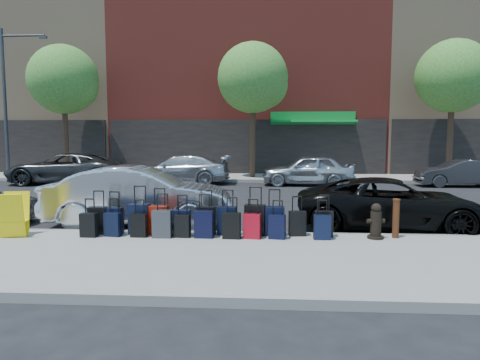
# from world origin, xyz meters

# --- Properties ---
(ground) EXTENTS (120.00, 120.00, 0.00)m
(ground) POSITION_xyz_m (0.00, 0.00, 0.00)
(ground) COLOR black
(ground) RESTS_ON ground
(sidewalk_near) EXTENTS (60.00, 4.00, 0.15)m
(sidewalk_near) POSITION_xyz_m (0.00, -6.50, 0.07)
(sidewalk_near) COLOR gray
(sidewalk_near) RESTS_ON ground
(sidewalk_far) EXTENTS (60.00, 4.00, 0.15)m
(sidewalk_far) POSITION_xyz_m (0.00, 10.00, 0.07)
(sidewalk_far) COLOR gray
(sidewalk_far) RESTS_ON ground
(curb_near) EXTENTS (60.00, 0.08, 0.15)m
(curb_near) POSITION_xyz_m (0.00, -4.48, 0.07)
(curb_near) COLOR gray
(curb_near) RESTS_ON ground
(curb_far) EXTENTS (60.00, 0.08, 0.15)m
(curb_far) POSITION_xyz_m (0.00, 7.98, 0.07)
(curb_far) COLOR gray
(curb_far) RESTS_ON ground
(building_left) EXTENTS (15.00, 12.12, 16.00)m
(building_left) POSITION_xyz_m (-16.00, 17.98, 7.98)
(building_left) COLOR tan
(building_left) RESTS_ON ground
(building_center) EXTENTS (17.00, 12.85, 20.00)m
(building_center) POSITION_xyz_m (0.00, 17.99, 9.98)
(building_center) COLOR maroon
(building_center) RESTS_ON ground
(building_right) EXTENTS (15.00, 12.12, 18.00)m
(building_right) POSITION_xyz_m (16.00, 17.99, 8.98)
(building_right) COLOR tan
(building_right) RESTS_ON ground
(tree_left) EXTENTS (3.80, 3.80, 7.27)m
(tree_left) POSITION_xyz_m (-9.86, 9.50, 5.41)
(tree_left) COLOR black
(tree_left) RESTS_ON sidewalk_far
(tree_center) EXTENTS (3.80, 3.80, 7.27)m
(tree_center) POSITION_xyz_m (0.64, 9.50, 5.41)
(tree_center) COLOR black
(tree_center) RESTS_ON sidewalk_far
(tree_right) EXTENTS (3.80, 3.80, 7.27)m
(tree_right) POSITION_xyz_m (11.14, 9.50, 5.41)
(tree_right) COLOR black
(tree_right) RESTS_ON sidewalk_far
(streetlight) EXTENTS (2.59, 0.18, 8.00)m
(streetlight) POSITION_xyz_m (-12.80, 8.80, 4.66)
(streetlight) COLOR #333338
(streetlight) RESTS_ON sidewalk_far
(suitcase_front_0) EXTENTS (0.40, 0.22, 0.96)m
(suitcase_front_0) POSITION_xyz_m (-2.42, -4.85, 0.45)
(suitcase_front_0) COLOR black
(suitcase_front_0) RESTS_ON sidewalk_near
(suitcase_front_1) EXTENTS (0.41, 0.26, 0.94)m
(suitcase_front_1) POSITION_xyz_m (-2.08, -4.84, 0.45)
(suitcase_front_1) COLOR black
(suitcase_front_1) RESTS_ON sidewalk_near
(suitcase_front_2) EXTENTS (0.46, 0.27, 1.07)m
(suitcase_front_2) POSITION_xyz_m (-1.50, -4.83, 0.49)
(suitcase_front_2) COLOR black
(suitcase_front_2) RESTS_ON sidewalk_near
(suitcase_front_3) EXTENTS (0.45, 0.29, 1.02)m
(suitcase_front_3) POSITION_xyz_m (-1.07, -4.84, 0.47)
(suitcase_front_3) COLOR maroon
(suitcase_front_3) RESTS_ON sidewalk_near
(suitcase_front_4) EXTENTS (0.37, 0.20, 0.88)m
(suitcase_front_4) POSITION_xyz_m (-0.55, -4.84, 0.43)
(suitcase_front_4) COLOR black
(suitcase_front_4) RESTS_ON sidewalk_near
(suitcase_front_5) EXTENTS (0.43, 0.27, 1.00)m
(suitcase_front_5) POSITION_xyz_m (-0.04, -4.80, 0.46)
(suitcase_front_5) COLOR black
(suitcase_front_5) RESTS_ON sidewalk_near
(suitcase_front_6) EXTENTS (0.44, 0.29, 1.00)m
(suitcase_front_6) POSITION_xyz_m (0.43, -4.79, 0.46)
(suitcase_front_6) COLOR black
(suitcase_front_6) RESTS_ON sidewalk_near
(suitcase_front_7) EXTENTS (0.47, 0.30, 1.06)m
(suitcase_front_7) POSITION_xyz_m (1.04, -4.77, 0.48)
(suitcase_front_7) COLOR black
(suitcase_front_7) RESTS_ON sidewalk_near
(suitcase_front_8) EXTENTS (0.43, 0.25, 1.01)m
(suitcase_front_8) POSITION_xyz_m (1.46, -4.76, 0.47)
(suitcase_front_8) COLOR black
(suitcase_front_8) RESTS_ON sidewalk_near
(suitcase_front_9) EXTENTS (0.38, 0.24, 0.86)m
(suitcase_front_9) POSITION_xyz_m (1.95, -4.78, 0.42)
(suitcase_front_9) COLOR black
(suitcase_front_9) RESTS_ON sidewalk_near
(suitcase_front_10) EXTENTS (0.37, 0.21, 0.90)m
(suitcase_front_10) POSITION_xyz_m (2.52, -4.85, 0.43)
(suitcase_front_10) COLOR black
(suitcase_front_10) RESTS_ON sidewalk_near
(suitcase_back_0) EXTENTS (0.36, 0.22, 0.83)m
(suitcase_back_0) POSITION_xyz_m (-2.50, -5.17, 0.41)
(suitcase_back_0) COLOR black
(suitcase_back_0) RESTS_ON sidewalk_near
(suitcase_back_1) EXTENTS (0.37, 0.26, 0.82)m
(suitcase_back_1) POSITION_xyz_m (-2.01, -5.07, 0.41)
(suitcase_back_1) COLOR black
(suitcase_back_1) RESTS_ON sidewalk_near
(suitcase_back_2) EXTENTS (0.35, 0.21, 0.81)m
(suitcase_back_2) POSITION_xyz_m (-1.43, -5.10, 0.40)
(suitcase_back_2) COLOR black
(suitcase_back_2) RESTS_ON sidewalk_near
(suitcase_back_3) EXTENTS (0.40, 0.23, 0.94)m
(suitcase_back_3) POSITION_xyz_m (-0.92, -5.13, 0.44)
(suitcase_back_3) COLOR #36363B
(suitcase_back_3) RESTS_ON sidewalk_near
(suitcase_back_4) EXTENTS (0.33, 0.20, 0.78)m
(suitcase_back_4) POSITION_xyz_m (-0.50, -5.08, 0.39)
(suitcase_back_4) COLOR black
(suitcase_back_4) RESTS_ON sidewalk_near
(suitcase_back_5) EXTENTS (0.40, 0.24, 0.93)m
(suitcase_back_5) POSITION_xyz_m (-0.04, -5.09, 0.44)
(suitcase_back_5) COLOR black
(suitcase_back_5) RESTS_ON sidewalk_near
(suitcase_back_6) EXTENTS (0.38, 0.24, 0.88)m
(suitcase_back_6) POSITION_xyz_m (0.56, -5.12, 0.42)
(suitcase_back_6) COLOR black
(suitcase_back_6) RESTS_ON sidewalk_near
(suitcase_back_7) EXTENTS (0.38, 0.27, 0.84)m
(suitcase_back_7) POSITION_xyz_m (0.99, -5.09, 0.41)
(suitcase_back_7) COLOR #AD0B1C
(suitcase_back_7) RESTS_ON sidewalk_near
(suitcase_back_8) EXTENTS (0.37, 0.25, 0.82)m
(suitcase_back_8) POSITION_xyz_m (1.51, -5.09, 0.41)
(suitcase_back_8) COLOR black
(suitcase_back_8) RESTS_ON sidewalk_near
(suitcase_back_10) EXTENTS (0.35, 0.20, 0.83)m
(suitcase_back_10) POSITION_xyz_m (2.45, -5.08, 0.41)
(suitcase_back_10) COLOR black
(suitcase_back_10) RESTS_ON sidewalk_near
(fire_hydrant) EXTENTS (0.38, 0.34, 0.75)m
(fire_hydrant) POSITION_xyz_m (3.58, -4.94, 0.49)
(fire_hydrant) COLOR black
(fire_hydrant) RESTS_ON sidewalk_near
(bollard) EXTENTS (0.15, 0.15, 0.83)m
(bollard) POSITION_xyz_m (4.02, -4.85, 0.58)
(bollard) COLOR #38190C
(bollard) RESTS_ON sidewalk_near
(display_rack) EXTENTS (0.64, 0.68, 0.95)m
(display_rack) POSITION_xyz_m (-4.10, -5.26, 0.62)
(display_rack) COLOR yellow
(display_rack) RESTS_ON sidewalk_near
(car_near_1) EXTENTS (4.80, 1.97, 1.55)m
(car_near_1) POSITION_xyz_m (-1.94, -3.28, 0.77)
(car_near_1) COLOR silver
(car_near_1) RESTS_ON ground
(car_near_2) EXTENTS (4.84, 2.68, 1.28)m
(car_near_2) POSITION_xyz_m (4.38, -3.27, 0.64)
(car_near_2) COLOR black
(car_near_2) RESTS_ON ground
(car_far_0) EXTENTS (5.76, 3.10, 1.54)m
(car_far_0) POSITION_xyz_m (-8.76, 6.69, 0.77)
(car_far_0) COLOR #303133
(car_far_0) RESTS_ON ground
(car_far_1) EXTENTS (5.04, 2.11, 1.46)m
(car_far_1) POSITION_xyz_m (-3.05, 7.05, 0.73)
(car_far_1) COLOR #ADAFB4
(car_far_1) RESTS_ON ground
(car_far_2) EXTENTS (4.46, 1.98, 1.49)m
(car_far_2) POSITION_xyz_m (3.26, 6.70, 0.75)
(car_far_2) COLOR #B2B5B9
(car_far_2) RESTS_ON ground
(car_far_3) EXTENTS (3.89, 1.43, 1.27)m
(car_far_3) POSITION_xyz_m (10.31, 6.61, 0.64)
(car_far_3) COLOR #313133
(car_far_3) RESTS_ON ground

